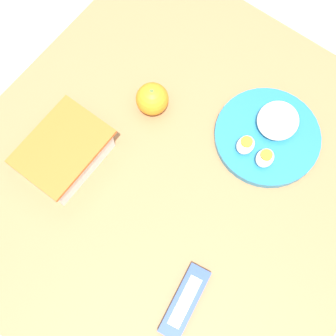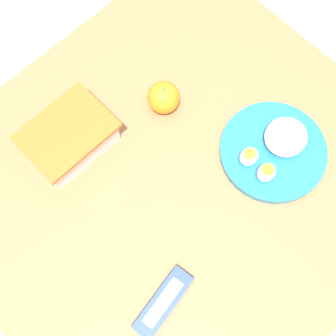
{
  "view_description": "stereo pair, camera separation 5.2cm",
  "coord_description": "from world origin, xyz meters",
  "px_view_note": "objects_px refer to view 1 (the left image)",
  "views": [
    {
      "loc": [
        -0.27,
        -0.18,
        1.68
      ],
      "look_at": [
        -0.01,
        0.02,
        0.73
      ],
      "focal_mm": 50.0,
      "sensor_mm": 36.0,
      "label": 1
    },
    {
      "loc": [
        -0.24,
        -0.22,
        1.68
      ],
      "look_at": [
        -0.01,
        0.02,
        0.73
      ],
      "focal_mm": 50.0,
      "sensor_mm": 36.0,
      "label": 2
    }
  ],
  "objects_px": {
    "food_container": "(66,154)",
    "orange_fruit": "(152,99)",
    "candy_bar": "(185,302)",
    "rice_plate": "(269,134)"
  },
  "relations": [
    {
      "from": "food_container",
      "to": "rice_plate",
      "type": "relative_size",
      "value": 0.8
    },
    {
      "from": "food_container",
      "to": "candy_bar",
      "type": "height_order",
      "value": "food_container"
    },
    {
      "from": "candy_bar",
      "to": "orange_fruit",
      "type": "bearing_deg",
      "value": 45.93
    },
    {
      "from": "food_container",
      "to": "candy_bar",
      "type": "bearing_deg",
      "value": -103.3
    },
    {
      "from": "rice_plate",
      "to": "candy_bar",
      "type": "height_order",
      "value": "rice_plate"
    },
    {
      "from": "food_container",
      "to": "orange_fruit",
      "type": "xyz_separation_m",
      "value": [
        0.22,
        -0.07,
        0.0
      ]
    },
    {
      "from": "food_container",
      "to": "rice_plate",
      "type": "bearing_deg",
      "value": -46.17
    },
    {
      "from": "food_container",
      "to": "orange_fruit",
      "type": "relative_size",
      "value": 2.57
    },
    {
      "from": "orange_fruit",
      "to": "food_container",
      "type": "bearing_deg",
      "value": 162.12
    },
    {
      "from": "orange_fruit",
      "to": "candy_bar",
      "type": "xyz_separation_m",
      "value": [
        -0.31,
        -0.32,
        -0.03
      ]
    }
  ]
}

